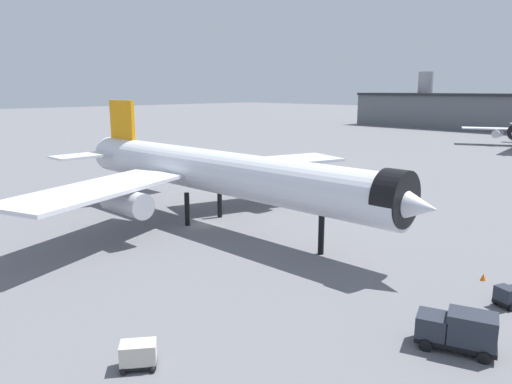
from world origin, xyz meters
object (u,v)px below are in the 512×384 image
object	(u,v)px
airliner_near_gate	(214,172)
baggage_cart_trailing	(138,354)
baggage_tug_wing	(512,295)
traffic_cone_near_nose	(483,277)
service_truck_front	(458,330)

from	to	relation	value
airliner_near_gate	baggage_cart_trailing	distance (m)	36.30
airliner_near_gate	baggage_tug_wing	distance (m)	38.87
airliner_near_gate	baggage_tug_wing	size ratio (longest dim) A/B	17.54
baggage_cart_trailing	traffic_cone_near_nose	xyz separation A→B (m)	(10.87, 32.38, -0.63)
airliner_near_gate	service_truck_front	xyz separation A→B (m)	(37.94, -9.38, -5.80)
service_truck_front	airliner_near_gate	bearing A→B (deg)	-33.02
airliner_near_gate	traffic_cone_near_nose	bearing A→B (deg)	7.81
baggage_tug_wing	traffic_cone_near_nose	size ratio (longest dim) A/B	5.12
traffic_cone_near_nose	service_truck_front	bearing A→B (deg)	-76.66
airliner_near_gate	baggage_cart_trailing	size ratio (longest dim) A/B	21.73
service_truck_front	baggage_cart_trailing	bearing A→B (deg)	31.42
baggage_tug_wing	baggage_cart_trailing	distance (m)	31.86
airliner_near_gate	traffic_cone_near_nose	xyz separation A→B (m)	(34.41, 5.50, -7.04)
baggage_cart_trailing	service_truck_front	bearing A→B (deg)	-2.62
baggage_cart_trailing	traffic_cone_near_nose	size ratio (longest dim) A/B	4.13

